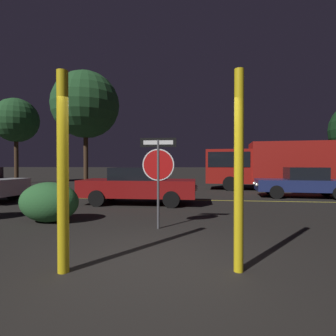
% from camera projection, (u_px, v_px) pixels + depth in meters
% --- Properties ---
extents(ground_plane, '(260.00, 260.00, 0.00)m').
position_uv_depth(ground_plane, '(152.00, 264.00, 4.06)').
color(ground_plane, black).
extents(road_center_stripe, '(40.20, 0.12, 0.01)m').
position_uv_depth(road_center_stripe, '(182.00, 200.00, 11.37)').
color(road_center_stripe, gold).
rests_on(road_center_stripe, ground_plane).
extents(stop_sign, '(0.87, 0.06, 2.18)m').
position_uv_depth(stop_sign, '(158.00, 165.00, 6.27)').
color(stop_sign, '#4C4C51').
rests_on(stop_sign, ground_plane).
extents(yellow_pole_left, '(0.16, 0.16, 2.88)m').
position_uv_depth(yellow_pole_left, '(63.00, 172.00, 3.73)').
color(yellow_pole_left, yellow).
rests_on(yellow_pole_left, ground_plane).
extents(yellow_pole_right, '(0.14, 0.14, 2.91)m').
position_uv_depth(yellow_pole_right, '(239.00, 171.00, 3.76)').
color(yellow_pole_right, yellow).
rests_on(yellow_pole_right, ground_plane).
extents(hedge_bush_1, '(1.60, 1.07, 1.07)m').
position_uv_depth(hedge_bush_1, '(49.00, 202.00, 7.00)').
color(hedge_bush_1, '#2D6633').
rests_on(hedge_bush_1, ground_plane).
extents(passing_car_2, '(4.53, 1.89, 1.42)m').
position_uv_depth(passing_car_2, '(138.00, 185.00, 10.26)').
color(passing_car_2, maroon).
rests_on(passing_car_2, ground_plane).
extents(passing_car_3, '(4.32, 2.06, 1.41)m').
position_uv_depth(passing_car_3, '(303.00, 183.00, 12.23)').
color(passing_car_3, navy).
rests_on(passing_car_3, ground_plane).
extents(delivery_truck, '(7.23, 3.02, 2.86)m').
position_uv_depth(delivery_truck, '(264.00, 164.00, 16.00)').
color(delivery_truck, maroon).
rests_on(delivery_truck, ground_plane).
extents(tree_0, '(4.76, 4.76, 8.20)m').
position_uv_depth(tree_0, '(86.00, 105.00, 18.77)').
color(tree_0, '#422D1E').
rests_on(tree_0, ground_plane).
extents(tree_1, '(3.56, 3.56, 6.93)m').
position_uv_depth(tree_1, '(16.00, 121.00, 21.38)').
color(tree_1, '#422D1E').
rests_on(tree_1, ground_plane).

